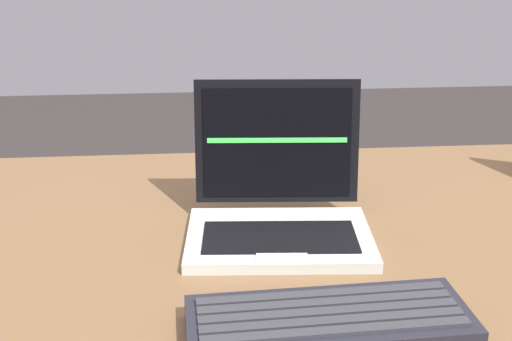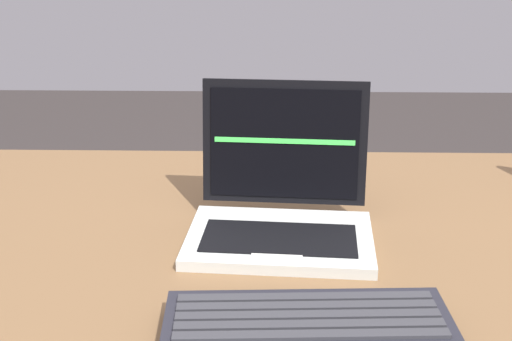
{
  "view_description": "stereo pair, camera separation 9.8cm",
  "coord_description": "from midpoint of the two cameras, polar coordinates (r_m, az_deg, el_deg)",
  "views": [
    {
      "loc": [
        -0.1,
        -0.96,
        1.22
      ],
      "look_at": [
        -0.02,
        -0.05,
        0.88
      ],
      "focal_mm": 47.76,
      "sensor_mm": 36.0,
      "label": 1
    },
    {
      "loc": [
        -0.0,
        -0.97,
        1.22
      ],
      "look_at": [
        -0.02,
        -0.05,
        0.88
      ],
      "focal_mm": 47.76,
      "sensor_mm": 36.0,
      "label": 2
    }
  ],
  "objects": [
    {
      "name": "external_keyboard",
      "position": [
        0.82,
        2.66,
        -12.76
      ],
      "size": [
        0.34,
        0.14,
        0.03
      ],
      "color": "#24242C",
      "rests_on": "desk"
    },
    {
      "name": "desk",
      "position": [
        1.12,
        -1.69,
        -9.94
      ],
      "size": [
        1.6,
        0.79,
        0.75
      ],
      "color": "brown",
      "rests_on": "ground"
    },
    {
      "name": "laptop_front",
      "position": [
        1.05,
        -0.77,
        -3.12
      ],
      "size": [
        0.29,
        0.24,
        0.23
      ],
      "color": "silver",
      "rests_on": "desk"
    }
  ]
}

